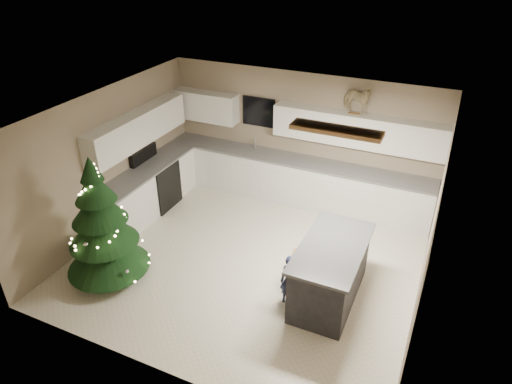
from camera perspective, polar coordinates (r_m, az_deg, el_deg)
ground_plane at (r=7.87m, az=-1.06°, el=-8.44°), size 5.50×5.50×0.00m
room_shell at (r=6.92m, az=-1.02°, el=2.96°), size 5.52×5.02×2.61m
cabinetry at (r=9.05m, az=-1.86°, el=2.76°), size 5.50×3.20×2.00m
island at (r=6.96m, az=9.24°, el=-9.80°), size 0.90×1.70×0.95m
bar_stool at (r=7.11m, az=5.85°, el=-8.61°), size 0.33×0.33×0.63m
christmas_tree at (r=7.41m, az=-18.62°, el=-4.60°), size 1.34×1.29×2.14m
toddler at (r=6.86m, az=4.27°, el=-10.93°), size 0.35×0.29×0.81m
rocking_horse at (r=8.46m, az=12.45°, el=11.25°), size 0.66×0.46×0.53m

